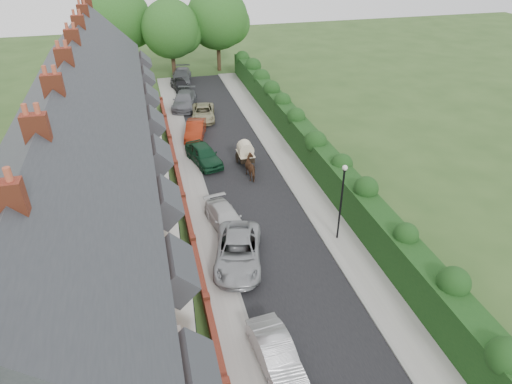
% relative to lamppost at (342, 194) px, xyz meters
% --- Properties ---
extents(ground, '(140.00, 140.00, 0.00)m').
position_rel_lamppost_xyz_m(ground, '(-3.40, -4.00, -3.30)').
color(ground, '#2D4C1E').
rests_on(ground, ground).
extents(road, '(6.00, 58.00, 0.02)m').
position_rel_lamppost_xyz_m(road, '(-3.90, 7.00, -3.29)').
color(road, black).
rests_on(road, ground).
extents(pavement_hedge_side, '(2.20, 58.00, 0.12)m').
position_rel_lamppost_xyz_m(pavement_hedge_side, '(0.20, 7.00, -3.24)').
color(pavement_hedge_side, gray).
rests_on(pavement_hedge_side, ground).
extents(pavement_house_side, '(1.70, 58.00, 0.12)m').
position_rel_lamppost_xyz_m(pavement_house_side, '(-7.75, 7.00, -3.24)').
color(pavement_house_side, gray).
rests_on(pavement_house_side, ground).
extents(kerb_hedge_side, '(0.18, 58.00, 0.13)m').
position_rel_lamppost_xyz_m(kerb_hedge_side, '(-0.85, 7.00, -3.23)').
color(kerb_hedge_side, gray).
rests_on(kerb_hedge_side, ground).
extents(kerb_house_side, '(0.18, 58.00, 0.13)m').
position_rel_lamppost_xyz_m(kerb_house_side, '(-6.95, 7.00, -3.23)').
color(kerb_house_side, gray).
rests_on(kerb_house_side, ground).
extents(hedge, '(2.10, 58.00, 2.85)m').
position_rel_lamppost_xyz_m(hedge, '(2.00, 7.00, -1.70)').
color(hedge, black).
rests_on(hedge, ground).
extents(terrace_row, '(9.05, 40.50, 11.50)m').
position_rel_lamppost_xyz_m(terrace_row, '(-14.27, 5.98, 1.18)').
color(terrace_row, '#974C26').
rests_on(terrace_row, ground).
extents(garden_wall_row, '(0.35, 40.35, 1.10)m').
position_rel_lamppost_xyz_m(garden_wall_row, '(-8.75, 6.00, -2.84)').
color(garden_wall_row, brown).
rests_on(garden_wall_row, ground).
extents(lamppost, '(0.32, 0.32, 5.16)m').
position_rel_lamppost_xyz_m(lamppost, '(0.00, 0.00, 0.00)').
color(lamppost, black).
rests_on(lamppost, ground).
extents(tree_far_left, '(7.14, 6.80, 9.29)m').
position_rel_lamppost_xyz_m(tree_far_left, '(-6.05, 36.08, 2.41)').
color(tree_far_left, '#332316').
rests_on(tree_far_left, ground).
extents(tree_far_right, '(7.98, 7.60, 10.31)m').
position_rel_lamppost_xyz_m(tree_far_right, '(-0.01, 38.08, 3.02)').
color(tree_far_right, '#332316').
rests_on(tree_far_right, ground).
extents(tree_far_back, '(8.40, 8.00, 10.82)m').
position_rel_lamppost_xyz_m(tree_far_back, '(-11.99, 39.08, 3.32)').
color(tree_far_back, '#332316').
rests_on(tree_far_back, ground).
extents(car_silver_a, '(1.87, 4.35, 1.39)m').
position_rel_lamppost_xyz_m(car_silver_a, '(-6.31, -7.94, -2.60)').
color(car_silver_a, '#B4B3B8').
rests_on(car_silver_a, ground).
extents(car_silver_b, '(3.88, 6.05, 1.55)m').
position_rel_lamppost_xyz_m(car_silver_b, '(-6.40, -0.67, -2.52)').
color(car_silver_b, '#A0A3A7').
rests_on(car_silver_b, ground).
extents(car_white, '(2.55, 4.70, 1.29)m').
position_rel_lamppost_xyz_m(car_white, '(-6.40, 3.00, -2.65)').
color(car_white, silver).
rests_on(car_white, ground).
extents(car_green, '(2.93, 4.94, 1.58)m').
position_rel_lamppost_xyz_m(car_green, '(-6.40, 12.20, -2.51)').
color(car_green, '#113A22').
rests_on(car_green, ground).
extents(car_red, '(2.59, 4.66, 1.46)m').
position_rel_lamppost_xyz_m(car_red, '(-6.35, 17.49, -2.57)').
color(car_red, maroon).
rests_on(car_red, ground).
extents(car_beige, '(2.88, 5.05, 1.33)m').
position_rel_lamppost_xyz_m(car_beige, '(-5.00, 21.64, -2.63)').
color(car_beige, tan).
rests_on(car_beige, ground).
extents(car_grey, '(3.42, 5.74, 1.56)m').
position_rel_lamppost_xyz_m(car_grey, '(-6.40, 25.40, -2.52)').
color(car_grey, slate).
rests_on(car_grey, ground).
extents(car_black, '(2.22, 4.26, 1.38)m').
position_rel_lamppost_xyz_m(car_black, '(-6.23, 31.00, -2.60)').
color(car_black, black).
rests_on(car_black, ground).
extents(horse, '(1.14, 2.12, 1.71)m').
position_rel_lamppost_xyz_m(horse, '(-3.20, 8.96, -2.44)').
color(horse, '#4B2E1B').
rests_on(horse, ground).
extents(horse_cart, '(1.26, 2.78, 2.01)m').
position_rel_lamppost_xyz_m(horse_cart, '(-3.20, 11.15, -2.15)').
color(horse_cart, black).
rests_on(horse_cart, ground).
extents(car_extra_far, '(3.04, 5.68, 1.57)m').
position_rel_lamppost_xyz_m(car_extra_far, '(-5.73, 33.93, -2.51)').
color(car_extra_far, slate).
rests_on(car_extra_far, ground).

